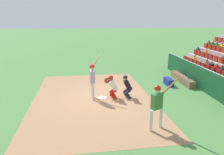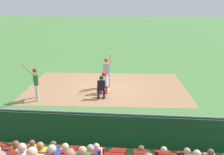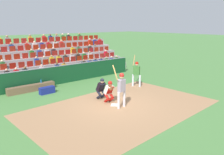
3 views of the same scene
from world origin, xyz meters
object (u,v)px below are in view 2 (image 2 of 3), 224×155
home_plate_marker (106,89)px  on_deck_batter (35,80)px  catcher_crouching (104,81)px  dugout_bench (152,135)px  equipment_duffel_bag (137,121)px  home_plate_umpire (101,86)px  water_bottle_on_bench (134,127)px  batter_at_plate (106,69)px

home_plate_marker → on_deck_batter: bearing=-152.6°
catcher_crouching → dugout_bench: catcher_crouching is taller
home_plate_marker → equipment_duffel_bag: bearing=-66.5°
home_plate_umpire → water_bottle_on_bench: bearing=-66.7°
dugout_bench → water_bottle_on_bench: water_bottle_on_bench is taller
home_plate_marker → dugout_bench: dugout_bench is taller
water_bottle_on_bench → equipment_duffel_bag: 1.25m
catcher_crouching → home_plate_umpire: 0.78m
home_plate_umpire → catcher_crouching: bearing=86.8°
equipment_duffel_bag → batter_at_plate: bearing=109.8°
batter_at_plate → equipment_duffel_bag: bearing=-68.6°
catcher_crouching → home_plate_umpire: (-0.04, -0.77, -0.02)m
home_plate_umpire → equipment_duffel_bag: 3.65m
water_bottle_on_bench → home_plate_umpire: bearing=113.3°
equipment_duffel_bag → dugout_bench: bearing=-65.3°
water_bottle_on_bench → equipment_duffel_bag: water_bottle_on_bench is taller
home_plate_marker → water_bottle_on_bench: (1.74, -5.55, 0.53)m
batter_at_plate → dugout_bench: bearing=-67.6°
equipment_duffel_bag → home_plate_marker: bearing=111.8°
home_plate_marker → home_plate_umpire: bearing=-93.8°
catcher_crouching → water_bottle_on_bench: bearing=-70.4°
catcher_crouching → on_deck_batter: on_deck_batter is taller
catcher_crouching → equipment_duffel_bag: (1.93, -3.81, -0.49)m
home_plate_marker → catcher_crouching: 0.88m
batter_at_plate → catcher_crouching: batter_at_plate is taller
water_bottle_on_bench → home_plate_marker: bearing=107.4°
catcher_crouching → water_bottle_on_bench: 5.32m
equipment_duffel_bag → on_deck_batter: 6.08m
equipment_duffel_bag → water_bottle_on_bench: bearing=-98.8°
home_plate_umpire → water_bottle_on_bench: size_ratio=6.08×
dugout_bench → on_deck_batter: 7.09m
batter_at_plate → catcher_crouching: 1.13m
batter_at_plate → water_bottle_on_bench: size_ratio=10.86×
catcher_crouching → equipment_duffel_bag: size_ratio=1.34×
batter_at_plate → home_plate_umpire: batter_at_plate is taller
home_plate_umpire → on_deck_batter: size_ratio=0.60×
home_plate_umpire → dugout_bench: 4.89m
batter_at_plate → catcher_crouching: size_ratio=1.78×
water_bottle_on_bench → on_deck_batter: (-5.33, 3.68, 0.55)m
on_deck_batter → home_plate_marker: bearing=27.4°
equipment_duffel_bag → on_deck_batter: size_ratio=0.45×
home_plate_umpire → on_deck_batter: 3.57m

